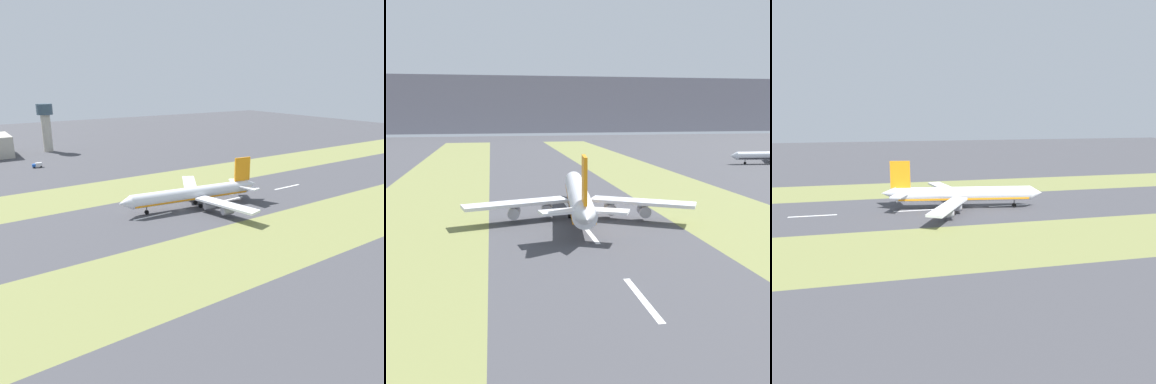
% 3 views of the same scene
% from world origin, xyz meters
% --- Properties ---
extents(ground_plane, '(800.00, 800.00, 0.00)m').
position_xyz_m(ground_plane, '(0.00, 0.00, 0.00)').
color(ground_plane, '#424247').
extents(grass_median_west, '(40.00, 600.00, 0.01)m').
position_xyz_m(grass_median_west, '(-45.00, 0.00, 0.00)').
color(grass_median_west, olive).
rests_on(grass_median_west, ground).
extents(grass_median_east, '(40.00, 600.00, 0.01)m').
position_xyz_m(grass_median_east, '(45.00, 0.00, 0.00)').
color(grass_median_east, olive).
rests_on(grass_median_east, ground).
extents(centreline_dash_near, '(1.20, 18.00, 0.01)m').
position_xyz_m(centreline_dash_near, '(0.00, -65.97, 0.01)').
color(centreline_dash_near, silver).
rests_on(centreline_dash_near, ground).
extents(centreline_dash_mid, '(1.20, 18.00, 0.01)m').
position_xyz_m(centreline_dash_mid, '(0.00, -25.97, 0.01)').
color(centreline_dash_mid, silver).
rests_on(centreline_dash_mid, ground).
extents(centreline_dash_far, '(1.20, 18.00, 0.01)m').
position_xyz_m(centreline_dash_far, '(0.00, 14.03, 0.01)').
color(centreline_dash_far, silver).
rests_on(centreline_dash_far, ground).
extents(airplane_main_jet, '(63.57, 67.14, 20.20)m').
position_xyz_m(airplane_main_jet, '(0.48, -7.86, 6.02)').
color(airplane_main_jet, silver).
rests_on(airplane_main_jet, ground).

